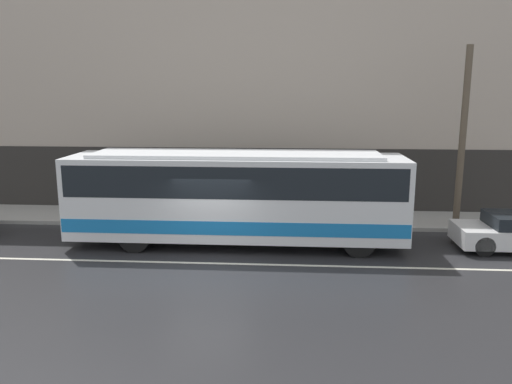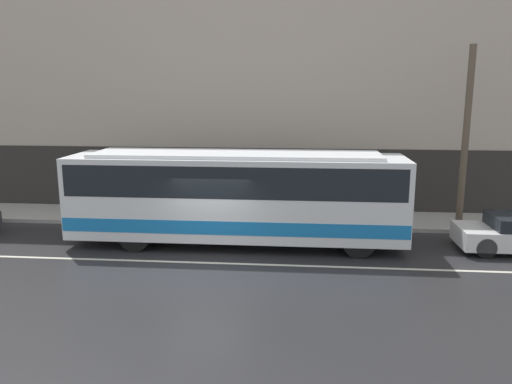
# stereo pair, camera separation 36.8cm
# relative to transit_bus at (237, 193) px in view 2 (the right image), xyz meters

# --- Properties ---
(ground_plane) EXTENTS (60.00, 60.00, 0.00)m
(ground_plane) POSITION_rel_transit_bus_xyz_m (-0.66, -2.06, -1.79)
(ground_plane) COLOR #262628
(sidewalk) EXTENTS (60.00, 2.77, 0.15)m
(sidewalk) POSITION_rel_transit_bus_xyz_m (-0.66, 3.32, -1.72)
(sidewalk) COLOR #A09E99
(sidewalk) RESTS_ON ground_plane
(building_facade) EXTENTS (60.00, 0.35, 12.04)m
(building_facade) POSITION_rel_transit_bus_xyz_m (-0.66, 4.85, 4.02)
(building_facade) COLOR #B7A899
(building_facade) RESTS_ON ground_plane
(lane_stripe) EXTENTS (54.00, 0.14, 0.01)m
(lane_stripe) POSITION_rel_transit_bus_xyz_m (-0.66, -2.06, -1.79)
(lane_stripe) COLOR beige
(lane_stripe) RESTS_ON ground_plane
(transit_bus) EXTENTS (11.30, 2.58, 3.18)m
(transit_bus) POSITION_rel_transit_bus_xyz_m (0.00, 0.00, 0.00)
(transit_bus) COLOR white
(transit_bus) RESTS_ON ground_plane
(utility_pole_near) EXTENTS (0.25, 0.25, 6.69)m
(utility_pole_near) POSITION_rel_transit_bus_xyz_m (8.18, 2.45, 1.70)
(utility_pole_near) COLOR brown
(utility_pole_near) RESTS_ON sidewalk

